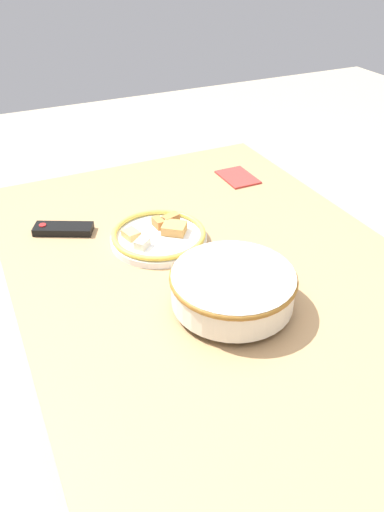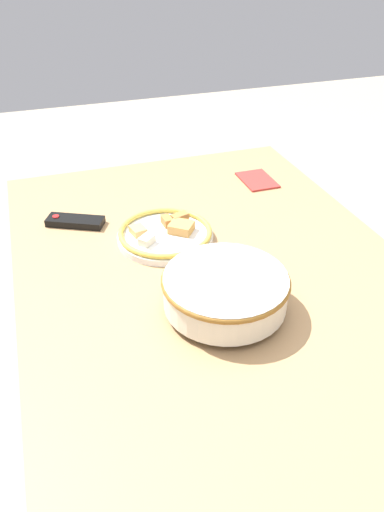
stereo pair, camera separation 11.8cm
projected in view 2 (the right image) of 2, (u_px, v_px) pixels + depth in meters
The scene contains 6 objects.
ground_plane at pixel (218, 478), 1.59m from camera, with size 8.00×8.00×0.00m, color #B7A88E.
dining_table at pixel (226, 313), 1.20m from camera, with size 1.50×0.94×0.77m.
noodle_bowl at pixel (225, 290), 1.06m from camera, with size 0.27×0.27×0.09m.
food_plate at pixel (165, 234), 1.31m from camera, with size 0.25×0.25×0.04m.
tv_remote at pixel (75, 221), 1.38m from camera, with size 0.12×0.16×0.02m.
folded_napkin at pixel (257, 180), 1.62m from camera, with size 0.14×0.10×0.01m.
Camera 2 is at (-0.84, 0.37, 1.48)m, focal length 35.00 mm.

